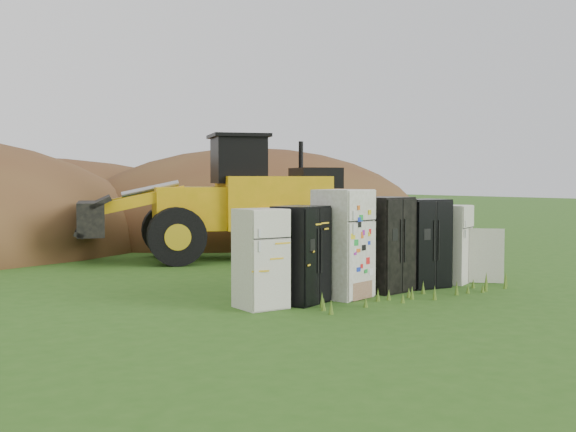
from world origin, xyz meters
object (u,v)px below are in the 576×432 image
fridge_black_right (423,243)px  wheel_loader (207,197)px  fridge_black_side (301,255)px  fridge_dark_mid (385,244)px  fridge_open_door (451,244)px  fridge_sticker (343,244)px  fridge_leftmost (261,258)px

fridge_black_right → wheel_loader: size_ratio=0.25×
fridge_black_side → wheel_loader: wheel_loader is taller
fridge_dark_mid → fridge_open_door: bearing=-8.1°
fridge_sticker → fridge_black_right: 2.06m
fridge_sticker → fridge_dark_mid: fridge_sticker is taller
fridge_leftmost → fridge_sticker: size_ratio=0.85×
fridge_sticker → fridge_dark_mid: bearing=-11.4°
fridge_black_side → fridge_open_door: size_ratio=1.05×
fridge_open_door → fridge_dark_mid: bearing=156.9°
fridge_black_side → wheel_loader: (2.05, 6.55, 0.80)m
fridge_black_side → fridge_open_door: 3.87m
fridge_dark_mid → fridge_black_right: size_ratio=1.03×
fridge_black_side → fridge_open_door: bearing=-19.0°
fridge_open_door → fridge_sticker: bearing=157.9°
fridge_sticker → fridge_leftmost: bearing=165.8°
fridge_dark_mid → fridge_open_door: 1.83m
fridge_black_side → fridge_dark_mid: 2.03m
fridge_black_right → fridge_sticker: bearing=-171.5°
fridge_leftmost → wheel_loader: (2.85, 6.52, 0.81)m
fridge_black_side → fridge_open_door: (3.87, 0.05, -0.04)m
fridge_leftmost → fridge_black_right: 3.80m
wheel_loader → fridge_dark_mid: bearing=-68.0°
fridge_black_side → fridge_sticker: (0.95, 0.02, 0.13)m
fridge_sticker → fridge_dark_mid: 1.09m
fridge_dark_mid → wheel_loader: 6.53m
fridge_leftmost → wheel_loader: wheel_loader is taller
fridge_black_right → fridge_open_door: bearing=11.0°
fridge_black_right → wheel_loader: (-0.95, 6.54, 0.77)m
fridge_sticker → fridge_black_right: bearing=-13.8°
fridge_open_door → wheel_loader: (-1.81, 6.50, 0.84)m
fridge_leftmost → fridge_open_door: (4.66, 0.01, -0.02)m
fridge_black_side → fridge_sticker: size_ratio=0.86×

